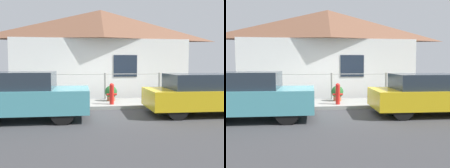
% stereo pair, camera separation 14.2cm
% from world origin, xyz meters
% --- Properties ---
extents(ground_plane, '(60.00, 60.00, 0.00)m').
position_xyz_m(ground_plane, '(0.00, 0.00, 0.00)').
color(ground_plane, '#38383A').
extents(sidewalk, '(24.00, 1.95, 0.13)m').
position_xyz_m(sidewalk, '(0.00, 0.97, 0.06)').
color(sidewalk, gray).
rests_on(sidewalk, ground_plane).
extents(house, '(8.68, 2.23, 4.28)m').
position_xyz_m(house, '(0.00, 3.64, 3.34)').
color(house, white).
rests_on(house, ground_plane).
extents(fence, '(4.90, 0.10, 1.12)m').
position_xyz_m(fence, '(0.00, 1.80, 0.75)').
color(fence, '#999993').
rests_on(fence, sidewalk).
extents(car_left, '(3.89, 1.82, 1.41)m').
position_xyz_m(car_left, '(-2.83, -1.18, 0.72)').
color(car_left, teal).
rests_on(car_left, ground_plane).
extents(car_right, '(3.81, 1.85, 1.32)m').
position_xyz_m(car_right, '(2.83, -1.18, 0.67)').
color(car_right, gold).
rests_on(car_right, ground_plane).
extents(fire_hydrant, '(0.38, 0.17, 0.80)m').
position_xyz_m(fire_hydrant, '(0.07, 0.42, 0.54)').
color(fire_hydrant, red).
rests_on(fire_hydrant, sidewalk).
extents(potted_plant_near_hydrant, '(0.49, 0.49, 0.62)m').
position_xyz_m(potted_plant_near_hydrant, '(0.16, 1.26, 0.46)').
color(potted_plant_near_hydrant, '#9E5638').
rests_on(potted_plant_near_hydrant, sidewalk).
extents(potted_plant_by_fence, '(0.49, 0.49, 0.61)m').
position_xyz_m(potted_plant_by_fence, '(-2.29, 1.11, 0.46)').
color(potted_plant_by_fence, slate).
rests_on(potted_plant_by_fence, sidewalk).
extents(potted_plant_corner, '(0.48, 0.48, 0.58)m').
position_xyz_m(potted_plant_corner, '(2.65, 1.38, 0.44)').
color(potted_plant_corner, '#9E5638').
rests_on(potted_plant_corner, sidewalk).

